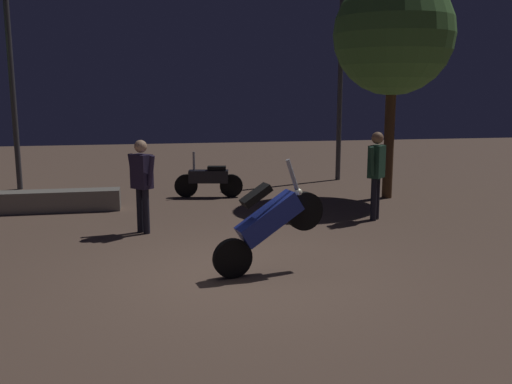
{
  "coord_description": "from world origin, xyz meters",
  "views": [
    {
      "loc": [
        -1.24,
        -7.53,
        2.59
      ],
      "look_at": [
        0.37,
        0.99,
        1.0
      ],
      "focal_mm": 39.4,
      "sensor_mm": 36.0,
      "label": 1
    }
  ],
  "objects_px": {
    "streetlamp_far": "(10,61)",
    "motorcycle_black_parked_left": "(209,179)",
    "person_bystander_far": "(376,167)",
    "person_rider_beside": "(142,178)",
    "motorcycle_blue_foreground": "(269,222)",
    "streetlamp_near": "(341,52)"
  },
  "relations": [
    {
      "from": "person_rider_beside",
      "to": "person_bystander_far",
      "type": "height_order",
      "value": "person_bystander_far"
    },
    {
      "from": "motorcycle_black_parked_left",
      "to": "person_rider_beside",
      "type": "xyz_separation_m",
      "value": [
        -1.54,
        -3.25,
        0.58
      ]
    },
    {
      "from": "motorcycle_blue_foreground",
      "to": "motorcycle_black_parked_left",
      "type": "relative_size",
      "value": 1.0
    },
    {
      "from": "person_rider_beside",
      "to": "motorcycle_blue_foreground",
      "type": "bearing_deg",
      "value": 80.12
    },
    {
      "from": "motorcycle_blue_foreground",
      "to": "person_rider_beside",
      "type": "height_order",
      "value": "person_rider_beside"
    },
    {
      "from": "motorcycle_blue_foreground",
      "to": "person_bystander_far",
      "type": "height_order",
      "value": "person_bystander_far"
    },
    {
      "from": "person_rider_beside",
      "to": "streetlamp_far",
      "type": "xyz_separation_m",
      "value": [
        -3.24,
        5.27,
        2.28
      ]
    },
    {
      "from": "person_bystander_far",
      "to": "streetlamp_near",
      "type": "height_order",
      "value": "streetlamp_near"
    },
    {
      "from": "person_bystander_far",
      "to": "streetlamp_far",
      "type": "bearing_deg",
      "value": -168.9
    },
    {
      "from": "motorcycle_blue_foreground",
      "to": "streetlamp_far",
      "type": "xyz_separation_m",
      "value": [
        -5.02,
        7.94,
        2.56
      ]
    },
    {
      "from": "motorcycle_blue_foreground",
      "to": "person_bystander_far",
      "type": "bearing_deg",
      "value": 34.74
    },
    {
      "from": "streetlamp_near",
      "to": "streetlamp_far",
      "type": "height_order",
      "value": "streetlamp_near"
    },
    {
      "from": "person_rider_beside",
      "to": "person_bystander_far",
      "type": "relative_size",
      "value": 0.96
    },
    {
      "from": "streetlamp_near",
      "to": "person_rider_beside",
      "type": "bearing_deg",
      "value": -136.43
    },
    {
      "from": "person_bystander_far",
      "to": "streetlamp_far",
      "type": "distance_m",
      "value": 9.57
    },
    {
      "from": "person_bystander_far",
      "to": "motorcycle_blue_foreground",
      "type": "bearing_deg",
      "value": -90.09
    },
    {
      "from": "motorcycle_black_parked_left",
      "to": "person_bystander_far",
      "type": "height_order",
      "value": "person_bystander_far"
    },
    {
      "from": "streetlamp_far",
      "to": "motorcycle_black_parked_left",
      "type": "bearing_deg",
      "value": -22.96
    },
    {
      "from": "person_rider_beside",
      "to": "person_bystander_far",
      "type": "distance_m",
      "value": 4.57
    },
    {
      "from": "motorcycle_blue_foreground",
      "to": "streetlamp_far",
      "type": "relative_size",
      "value": 0.31
    },
    {
      "from": "streetlamp_far",
      "to": "person_rider_beside",
      "type": "bearing_deg",
      "value": -58.41
    },
    {
      "from": "person_rider_beside",
      "to": "person_bystander_far",
      "type": "xyz_separation_m",
      "value": [
        4.57,
        0.21,
        0.05
      ]
    }
  ]
}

